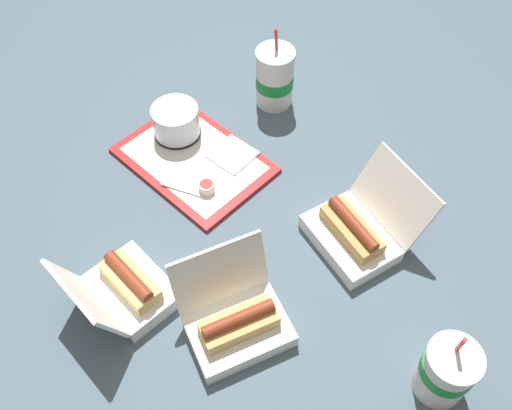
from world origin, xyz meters
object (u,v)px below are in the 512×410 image
at_px(clamshell_hotdog_center, 237,322).
at_px(ketchup_cup, 207,187).
at_px(food_tray, 193,161).
at_px(clamshell_hotdog_corner, 127,288).
at_px(plastic_fork, 182,189).
at_px(soda_cup_right, 275,78).
at_px(cake_container, 176,122).
at_px(clamshell_hotdog_front, 356,231).
at_px(soda_cup_center, 446,371).

bearing_deg(clamshell_hotdog_center, ketchup_cup, -26.06).
bearing_deg(food_tray, clamshell_hotdog_corner, 125.44).
xyz_separation_m(plastic_fork, soda_cup_right, (0.11, -0.38, 0.07)).
bearing_deg(clamshell_hotdog_center, soda_cup_right, -46.01).
relative_size(cake_container, ketchup_cup, 3.10).
xyz_separation_m(ketchup_cup, clamshell_hotdog_center, (-0.33, 0.16, 0.01)).
height_order(ketchup_cup, clamshell_hotdog_corner, clamshell_hotdog_corner).
relative_size(cake_container, soda_cup_right, 0.54).
bearing_deg(clamshell_hotdog_corner, clamshell_hotdog_center, -147.00).
bearing_deg(clamshell_hotdog_center, food_tray, -23.86).
bearing_deg(clamshell_hotdog_front, soda_cup_center, 161.91).
bearing_deg(clamshell_hotdog_front, clamshell_hotdog_center, 91.57).
height_order(clamshell_hotdog_front, soda_cup_right, soda_cup_right).
bearing_deg(cake_container, soda_cup_center, -178.78).
height_order(cake_container, clamshell_hotdog_center, clamshell_hotdog_center).
xyz_separation_m(plastic_fork, clamshell_hotdog_front, (-0.36, -0.23, 0.02)).
distance_m(cake_container, plastic_fork, 0.20).
bearing_deg(ketchup_cup, food_tray, -16.40).
distance_m(clamshell_hotdog_center, soda_cup_right, 0.70).
bearing_deg(food_tray, ketchup_cup, 163.60).
bearing_deg(plastic_fork, ketchup_cup, -160.37).
bearing_deg(clamshell_hotdog_center, clamshell_hotdog_corner, 33.00).
bearing_deg(soda_cup_right, plastic_fork, 106.08).
distance_m(soda_cup_right, soda_cup_center, 0.86).
bearing_deg(clamshell_hotdog_front, cake_container, 13.86).
height_order(clamshell_hotdog_corner, soda_cup_center, soda_cup_center).
xyz_separation_m(cake_container, soda_cup_center, (-0.87, -0.02, 0.02)).
xyz_separation_m(cake_container, clamshell_hotdog_corner, (-0.33, 0.35, -0.01)).
xyz_separation_m(food_tray, ketchup_cup, (-0.11, 0.03, 0.02)).
bearing_deg(clamshell_hotdog_center, cake_container, -21.83).
height_order(clamshell_hotdog_corner, clamshell_hotdog_center, clamshell_hotdog_center).
relative_size(plastic_fork, clamshell_hotdog_center, 0.46).
height_order(cake_container, clamshell_hotdog_corner, clamshell_hotdog_corner).
xyz_separation_m(cake_container, clamshell_hotdog_center, (-0.54, 0.22, -0.01)).
bearing_deg(ketchup_cup, clamshell_hotdog_front, -150.51).
relative_size(cake_container, clamshell_hotdog_front, 0.51).
bearing_deg(clamshell_hotdog_corner, plastic_fork, -56.29).
bearing_deg(cake_container, soda_cup_right, -101.07).
height_order(ketchup_cup, soda_cup_center, soda_cup_center).
height_order(ketchup_cup, soda_cup_right, soda_cup_right).
bearing_deg(cake_container, clamshell_hotdog_front, -166.14).
xyz_separation_m(ketchup_cup, soda_cup_center, (-0.67, -0.07, 0.05)).
distance_m(clamshell_hotdog_corner, soda_cup_right, 0.69).
xyz_separation_m(food_tray, clamshell_hotdog_front, (-0.43, -0.15, 0.03)).
height_order(food_tray, ketchup_cup, ketchup_cup).
distance_m(clamshell_hotdog_corner, soda_cup_center, 0.65).
bearing_deg(clamshell_hotdog_front, soda_cup_right, -18.01).
height_order(food_tray, soda_cup_center, soda_cup_center).
distance_m(clamshell_hotdog_front, soda_cup_center, 0.36).
bearing_deg(soda_cup_right, food_tray, 98.22).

